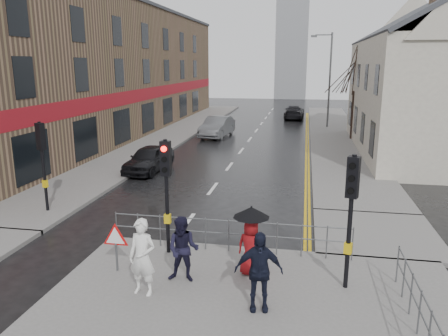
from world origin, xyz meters
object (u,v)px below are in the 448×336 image
at_px(pedestrian_b, 183,249).
at_px(pedestrian_d, 259,271).
at_px(car_parked, 149,159).
at_px(pedestrian_with_umbrella, 251,236).
at_px(car_mid, 217,127).
at_px(pedestrian_a, 142,257).

bearing_deg(pedestrian_b, pedestrian_d, -26.86).
height_order(pedestrian_b, car_parked, pedestrian_b).
height_order(pedestrian_with_umbrella, pedestrian_d, pedestrian_with_umbrella).
height_order(pedestrian_with_umbrella, car_mid, pedestrian_with_umbrella).
xyz_separation_m(pedestrian_d, car_parked, (-7.15, 12.46, -0.39)).
relative_size(pedestrian_b, pedestrian_with_umbrella, 0.92).
bearing_deg(pedestrian_with_umbrella, car_parked, 122.04).
height_order(pedestrian_d, car_mid, pedestrian_d).
relative_size(pedestrian_b, car_mid, 0.36).
distance_m(pedestrian_a, car_mid, 24.13).
distance_m(pedestrian_b, pedestrian_with_umbrella, 1.79).
relative_size(car_parked, car_mid, 0.85).
distance_m(pedestrian_with_umbrella, car_mid, 23.12).
bearing_deg(pedestrian_a, pedestrian_b, 54.04).
bearing_deg(pedestrian_with_umbrella, pedestrian_d, -77.04).
bearing_deg(pedestrian_b, car_mid, 98.05).
distance_m(pedestrian_a, pedestrian_b, 1.13).
height_order(pedestrian_with_umbrella, car_parked, pedestrian_with_umbrella).
relative_size(pedestrian_b, pedestrian_d, 0.92).
xyz_separation_m(pedestrian_with_umbrella, pedestrian_d, (0.38, -1.64, -0.14)).
relative_size(pedestrian_d, car_mid, 0.39).
bearing_deg(pedestrian_d, car_parked, 111.04).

